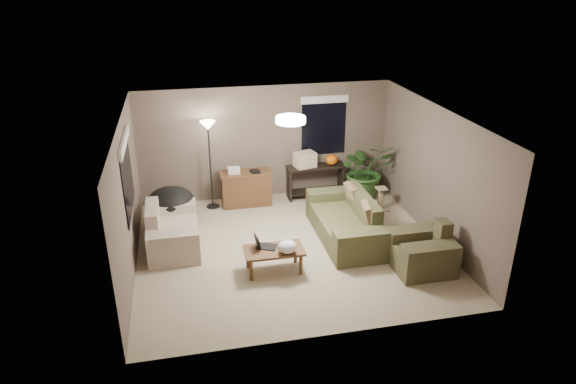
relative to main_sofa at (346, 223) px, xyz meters
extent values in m
plane|color=tan|center=(-1.14, -0.21, -0.29)|extent=(5.50, 5.50, 0.00)
plane|color=white|center=(-1.14, -0.21, 2.21)|extent=(5.50, 5.50, 0.00)
plane|color=brown|center=(-1.14, 2.29, 0.96)|extent=(5.50, 0.00, 5.50)
plane|color=brown|center=(-1.14, -2.71, 0.96)|extent=(5.50, 0.00, 5.50)
plane|color=brown|center=(-3.89, -0.21, 0.96)|extent=(0.00, 5.00, 5.00)
plane|color=brown|center=(1.61, -0.21, 0.96)|extent=(0.00, 5.00, 5.00)
cube|color=#4B4B2D|center=(-0.04, 0.00, -0.08)|extent=(0.95, 1.48, 0.42)
cube|color=#444529|center=(0.32, 0.00, 0.34)|extent=(0.22, 1.48, 0.43)
cube|color=brown|center=(-0.04, -0.92, 0.01)|extent=(0.95, 0.36, 0.60)
cube|color=#454529|center=(-0.04, 0.92, 0.01)|extent=(0.95, 0.36, 0.60)
cube|color=#8C7251|center=(0.26, -0.45, 0.36)|extent=(0.30, 0.48, 0.47)
cube|color=#8C7251|center=(0.26, 0.45, 0.36)|extent=(0.26, 0.47, 0.47)
cube|color=beige|center=(-3.22, 0.33, -0.08)|extent=(0.90, 0.88, 0.42)
cube|color=beige|center=(-3.56, 0.33, 0.34)|extent=(0.22, 0.88, 0.43)
cube|color=beige|center=(-3.22, -0.29, 0.01)|extent=(0.90, 0.36, 0.60)
cube|color=beige|center=(-3.22, 0.95, 0.01)|extent=(0.90, 0.36, 0.60)
cube|color=#48432B|center=(0.90, -1.31, -0.08)|extent=(0.95, 0.28, 0.42)
cube|color=#49442C|center=(1.27, -1.31, 0.34)|extent=(0.22, 0.28, 0.43)
cube|color=#46422A|center=(0.90, -1.63, 0.01)|extent=(0.95, 0.36, 0.60)
cube|color=#49442B|center=(0.90, -0.99, 0.01)|extent=(0.95, 0.36, 0.60)
cube|color=brown|center=(-1.57, -0.90, 0.11)|extent=(1.00, 0.55, 0.04)
cylinder|color=brown|center=(-1.99, -1.10, -0.10)|extent=(0.06, 0.06, 0.38)
cylinder|color=brown|center=(-1.15, -1.10, -0.10)|extent=(0.06, 0.06, 0.38)
cylinder|color=brown|center=(-1.99, -0.70, -0.10)|extent=(0.06, 0.06, 0.38)
cylinder|color=brown|center=(-1.15, -0.70, -0.10)|extent=(0.06, 0.06, 0.38)
cube|color=black|center=(-1.67, -0.80, 0.13)|extent=(0.39, 0.34, 0.02)
cube|color=black|center=(-1.83, -0.80, 0.25)|extent=(0.10, 0.24, 0.22)
ellipsoid|color=white|center=(-1.37, -1.05, 0.23)|extent=(0.39, 0.37, 0.22)
cube|color=brown|center=(-1.65, 1.89, 0.06)|extent=(1.05, 0.45, 0.71)
cube|color=brown|center=(-1.65, 1.89, 0.44)|extent=(1.10, 0.50, 0.04)
cube|color=silver|center=(-1.90, 1.89, 0.52)|extent=(0.25, 0.20, 0.12)
cube|color=black|center=(-1.45, 1.84, 0.48)|extent=(0.22, 0.25, 0.04)
cube|color=black|center=(-0.08, 1.96, 0.44)|extent=(1.30, 0.40, 0.04)
cube|color=black|center=(-0.68, 1.96, 0.06)|extent=(0.05, 0.38, 0.71)
cube|color=black|center=(0.52, 1.96, 0.06)|extent=(0.05, 0.38, 0.71)
cube|color=black|center=(-0.08, 1.96, -0.14)|extent=(1.25, 0.36, 0.03)
ellipsoid|color=orange|center=(0.27, 1.96, 0.57)|extent=(0.32, 0.32, 0.23)
cube|color=beige|center=(-0.33, 1.96, 0.62)|extent=(0.51, 0.43, 0.33)
cylinder|color=black|center=(-3.24, 1.21, -0.14)|extent=(0.60, 0.60, 0.30)
ellipsoid|color=black|center=(-3.24, 1.21, 0.26)|extent=(1.03, 1.03, 0.50)
cylinder|color=black|center=(-2.39, 1.91, -0.28)|extent=(0.28, 0.28, 0.02)
cylinder|color=black|center=(-2.39, 1.91, 0.61)|extent=(0.04, 0.04, 1.78)
cone|color=white|center=(-2.39, 1.91, 1.53)|extent=(0.32, 0.32, 0.18)
cylinder|color=white|center=(-1.14, -0.21, 2.15)|extent=(0.50, 0.50, 0.10)
imported|color=#2D5923|center=(1.00, 1.72, 0.21)|extent=(1.16, 1.29, 1.01)
cube|color=tan|center=(1.11, 1.03, -0.28)|extent=(0.32, 0.32, 0.03)
cylinder|color=tan|center=(1.11, 1.03, -0.04)|extent=(0.12, 0.12, 0.44)
cube|color=tan|center=(1.11, 1.03, 0.19)|extent=(0.22, 0.22, 0.03)
cube|color=black|center=(-3.87, 0.09, 1.26)|extent=(0.01, 1.50, 1.30)
cube|color=white|center=(-3.85, 0.09, 1.86)|extent=(0.05, 1.56, 0.16)
cube|color=black|center=(0.16, 2.28, 1.26)|extent=(1.00, 0.01, 1.30)
cube|color=white|center=(0.16, 2.26, 1.86)|extent=(1.06, 0.05, 0.16)
camera|label=1|loc=(-2.92, -8.27, 4.44)|focal=32.00mm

